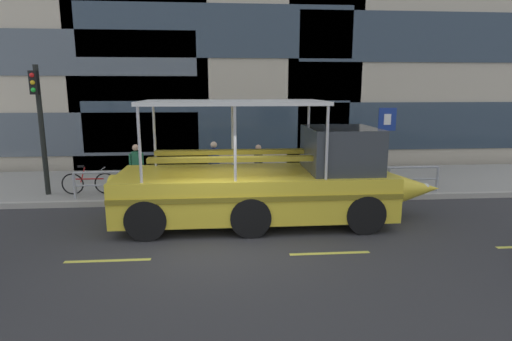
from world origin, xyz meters
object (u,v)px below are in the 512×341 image
at_px(traffic_light_pole, 40,118).
at_px(pedestrian_near_stern, 137,163).
at_px(parking_sign, 386,135).
at_px(pedestrian_mid_left, 258,162).
at_px(pedestrian_near_bow, 354,157).
at_px(pedestrian_mid_right, 214,160).
at_px(leaned_bicycle, 89,183).
at_px(duck_tour_boat, 274,183).

relative_size(traffic_light_pole, pedestrian_near_stern, 2.57).
height_order(traffic_light_pole, parking_sign, traffic_light_pole).
xyz_separation_m(pedestrian_mid_left, pedestrian_near_stern, (-4.08, -0.34, 0.06)).
xyz_separation_m(pedestrian_near_bow, pedestrian_mid_left, (-3.29, 0.27, -0.16)).
relative_size(traffic_light_pole, pedestrian_mid_right, 2.55).
bearing_deg(pedestrian_near_stern, traffic_light_pole, -177.59).
bearing_deg(leaned_bicycle, pedestrian_mid_right, 7.85).
distance_m(traffic_light_pole, pedestrian_near_bow, 10.35).
bearing_deg(duck_tour_boat, parking_sign, 32.73).
height_order(traffic_light_pole, pedestrian_mid_left, traffic_light_pole).
bearing_deg(pedestrian_near_stern, duck_tour_boat, -34.80).
xyz_separation_m(traffic_light_pole, duck_tour_boat, (7.09, -2.81, -1.60)).
xyz_separation_m(duck_tour_boat, pedestrian_mid_right, (-1.67, 3.32, 0.07)).
xyz_separation_m(parking_sign, duck_tour_boat, (-4.12, -2.65, -0.98)).
relative_size(leaned_bicycle, pedestrian_near_bow, 0.98).
xyz_separation_m(traffic_light_pole, pedestrian_mid_left, (6.96, 0.46, -1.59)).
height_order(parking_sign, leaned_bicycle, parking_sign).
relative_size(traffic_light_pole, pedestrian_near_bow, 2.33).
distance_m(leaned_bicycle, pedestrian_mid_right, 4.15).
xyz_separation_m(leaned_bicycle, duck_tour_boat, (5.73, -2.76, 0.53)).
relative_size(pedestrian_near_bow, pedestrian_mid_right, 1.09).
relative_size(traffic_light_pole, parking_sign, 1.49).
relative_size(duck_tour_boat, pedestrian_near_stern, 5.58).
xyz_separation_m(leaned_bicycle, pedestrian_near_stern, (1.52, 0.17, 0.59)).
bearing_deg(duck_tour_boat, pedestrian_near_bow, 43.52).
bearing_deg(traffic_light_pole, duck_tour_boat, -21.59).
distance_m(parking_sign, pedestrian_near_stern, 8.39).
relative_size(pedestrian_near_bow, pedestrian_mid_left, 1.18).
height_order(duck_tour_boat, pedestrian_mid_left, duck_tour_boat).
height_order(parking_sign, pedestrian_mid_left, parking_sign).
bearing_deg(pedestrian_near_bow, pedestrian_near_stern, -179.46).
height_order(pedestrian_near_bow, pedestrian_near_stern, pedestrian_near_bow).
xyz_separation_m(leaned_bicycle, pedestrian_near_bow, (8.89, 0.24, 0.69)).
relative_size(pedestrian_mid_right, pedestrian_near_stern, 1.01).
xyz_separation_m(pedestrian_mid_left, pedestrian_mid_right, (-1.53, 0.05, 0.07)).
bearing_deg(leaned_bicycle, pedestrian_near_bow, 1.56).
distance_m(traffic_light_pole, pedestrian_near_stern, 3.26).
bearing_deg(duck_tour_boat, traffic_light_pole, 158.41).
bearing_deg(parking_sign, pedestrian_mid_right, 173.45).
bearing_deg(pedestrian_near_stern, pedestrian_mid_left, 4.72).
bearing_deg(leaned_bicycle, parking_sign, -0.61).
relative_size(parking_sign, pedestrian_mid_right, 1.71).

